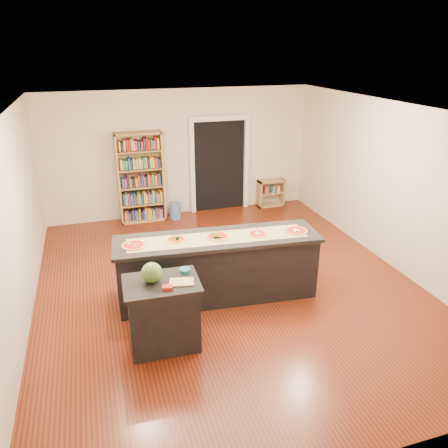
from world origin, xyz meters
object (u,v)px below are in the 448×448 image
object	(u,v)px
waste_bin	(175,211)
watermelon	(152,273)
kitchen_island	(218,267)
low_shelf	(271,193)
side_counter	(163,314)
bookshelf	(141,178)

from	to	relation	value
waste_bin	watermelon	world-z (taller)	watermelon
kitchen_island	waste_bin	bearing A→B (deg)	94.43
low_shelf	kitchen_island	bearing A→B (deg)	-123.74
side_counter	bookshelf	bearing A→B (deg)	88.06
watermelon	side_counter	bearing A→B (deg)	-20.57
bookshelf	watermelon	bearing A→B (deg)	-95.41
kitchen_island	side_counter	xyz separation A→B (m)	(-1.00, -0.93, -0.04)
watermelon	low_shelf	bearing A→B (deg)	51.99
kitchen_island	side_counter	size ratio (longest dim) A/B	3.25
bookshelf	watermelon	world-z (taller)	bookshelf
low_shelf	waste_bin	size ratio (longest dim) A/B	1.71
kitchen_island	low_shelf	size ratio (longest dim) A/B	4.74
low_shelf	waste_bin	distance (m)	2.40
kitchen_island	watermelon	size ratio (longest dim) A/B	11.78
waste_bin	kitchen_island	bearing A→B (deg)	-90.32
kitchen_island	bookshelf	distance (m)	3.66
low_shelf	watermelon	distance (m)	5.75
side_counter	kitchen_island	bearing A→B (deg)	44.94
side_counter	watermelon	world-z (taller)	watermelon
bookshelf	low_shelf	distance (m)	3.16
bookshelf	watermelon	size ratio (longest dim) A/B	7.59
side_counter	low_shelf	world-z (taller)	side_counter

